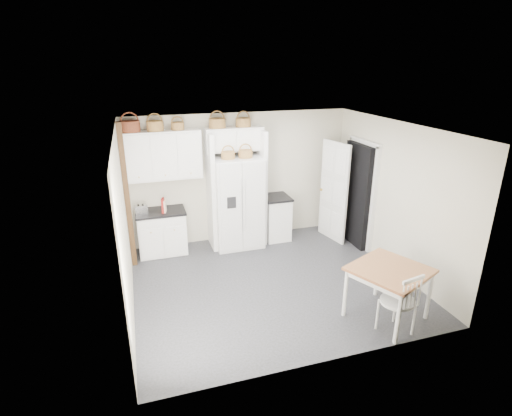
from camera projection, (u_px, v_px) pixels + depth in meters
name	position (u px, v px, depth m)	size (l,w,h in m)	color
floor	(271.00, 282.00, 6.78)	(4.50, 4.50, 0.00)	#272727
ceiling	(274.00, 128.00, 5.88)	(4.50, 4.50, 0.00)	white
wall_back	(240.00, 177.00, 8.12)	(4.50, 4.50, 0.00)	beige
wall_left	(124.00, 227.00, 5.70)	(4.00, 4.00, 0.00)	beige
wall_right	(394.00, 197.00, 6.95)	(4.00, 4.00, 0.00)	beige
refrigerator	(237.00, 202.00, 7.89)	(0.94, 0.75, 1.82)	white
base_cab_left	(162.00, 233.00, 7.70)	(0.89, 0.56, 0.82)	white
base_cab_right	(276.00, 218.00, 8.34)	(0.50, 0.60, 0.88)	white
dining_table	(387.00, 293.00, 5.72)	(0.96, 0.96, 0.80)	#9A542C
windsor_chair	(398.00, 301.00, 5.37)	(0.48, 0.44, 0.99)	white
counter_left	(160.00, 212.00, 7.55)	(0.93, 0.60, 0.04)	black
counter_right	(276.00, 197.00, 8.18)	(0.54, 0.64, 0.04)	black
toaster	(141.00, 209.00, 7.42)	(0.23, 0.13, 0.16)	silver
cookbook_red	(163.00, 205.00, 7.44)	(0.04, 0.18, 0.27)	maroon
cookbook_cream	(165.00, 206.00, 7.46)	(0.03, 0.15, 0.22)	beige
basket_upper_a	(130.00, 127.00, 7.01)	(0.34, 0.34, 0.19)	#5C2A1B
basket_upper_b	(155.00, 126.00, 7.13)	(0.30, 0.30, 0.18)	brown
basket_upper_c	(178.00, 126.00, 7.25)	(0.24, 0.24, 0.14)	brown
basket_bridge_a	(217.00, 123.00, 7.44)	(0.31, 0.31, 0.18)	brown
basket_bridge_b	(243.00, 122.00, 7.59)	(0.29, 0.29, 0.16)	brown
basket_fridge_a	(228.00, 155.00, 7.41)	(0.26, 0.26, 0.14)	brown
basket_fridge_b	(245.00, 154.00, 7.50)	(0.27, 0.27, 0.14)	brown
upper_cabinet	(163.00, 155.00, 7.34)	(1.40, 0.34, 0.90)	white
bridge_cabinet	(234.00, 139.00, 7.64)	(1.12, 0.34, 0.45)	white
fridge_panel_left	(211.00, 192.00, 7.72)	(0.08, 0.60, 2.30)	white
fridge_panel_right	(261.00, 187.00, 8.00)	(0.08, 0.60, 2.30)	white
trim_post	(127.00, 198.00, 6.92)	(0.09, 0.09, 2.60)	#2F2012
doorway_void	(358.00, 195.00, 7.92)	(0.18, 0.85, 2.05)	black
door_slab	(334.00, 192.00, 8.12)	(0.80, 0.04, 2.05)	white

